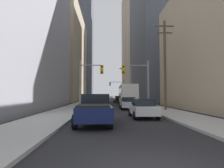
% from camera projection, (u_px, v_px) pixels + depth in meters
% --- Properties ---
extents(sidewalk_left, '(3.56, 160.00, 0.15)m').
position_uv_depth(sidewalk_left, '(90.00, 101.00, 54.18)').
color(sidewalk_left, '#9E9E99').
rests_on(sidewalk_left, ground).
extents(sidewalk_right, '(3.56, 160.00, 0.15)m').
position_uv_depth(sidewalk_right, '(128.00, 101.00, 54.56)').
color(sidewalk_right, '#9E9E99').
rests_on(sidewalk_right, ground).
extents(city_bus, '(2.90, 11.58, 3.40)m').
position_uv_depth(city_bus, '(127.00, 94.00, 33.92)').
color(city_bus, silver).
rests_on(city_bus, ground).
extents(pickup_truck_navy, '(2.21, 5.47, 1.90)m').
position_uv_depth(pickup_truck_navy, '(95.00, 109.00, 12.46)').
color(pickup_truck_navy, '#141E4C').
rests_on(pickup_truck_navy, ground).
extents(sedan_white, '(1.95, 4.21, 1.52)m').
position_uv_depth(sedan_white, '(143.00, 108.00, 15.67)').
color(sedan_white, white).
rests_on(sedan_white, ground).
extents(sedan_silver, '(1.95, 4.20, 1.52)m').
position_uv_depth(sedan_silver, '(128.00, 103.00, 24.48)').
color(sedan_silver, '#B7BABF').
rests_on(sedan_silver, ground).
extents(sedan_green, '(1.95, 4.24, 1.52)m').
position_uv_depth(sedan_green, '(102.00, 100.00, 36.39)').
color(sedan_green, '#195938').
rests_on(sedan_green, ground).
extents(sedan_black, '(1.95, 4.25, 1.52)m').
position_uv_depth(sedan_black, '(119.00, 99.00, 43.31)').
color(sedan_black, black).
rests_on(sedan_black, ground).
extents(sedan_beige, '(1.95, 4.21, 1.52)m').
position_uv_depth(sedan_beige, '(102.00, 99.00, 42.87)').
color(sedan_beige, '#C6B793').
rests_on(sedan_beige, ground).
extents(traffic_signal_near_left, '(2.88, 0.44, 6.00)m').
position_uv_depth(traffic_signal_near_left, '(90.00, 77.00, 23.53)').
color(traffic_signal_near_left, gray).
rests_on(traffic_signal_near_left, ground).
extents(traffic_signal_near_right, '(3.34, 0.44, 6.00)m').
position_uv_depth(traffic_signal_near_right, '(137.00, 77.00, 23.74)').
color(traffic_signal_near_right, gray).
rests_on(traffic_signal_near_right, ground).
extents(traffic_signal_far_right, '(4.11, 0.44, 6.00)m').
position_uv_depth(traffic_signal_far_right, '(117.00, 87.00, 56.32)').
color(traffic_signal_far_right, gray).
rests_on(traffic_signal_far_right, ground).
extents(utility_pole_right, '(2.20, 0.28, 10.32)m').
position_uv_depth(utility_pole_right, '(165.00, 63.00, 22.22)').
color(utility_pole_right, brown).
rests_on(utility_pole_right, ground).
extents(street_lamp_right, '(2.51, 0.32, 7.50)m').
position_uv_depth(street_lamp_right, '(129.00, 81.00, 40.57)').
color(street_lamp_right, gray).
rests_on(street_lamp_right, ground).
extents(building_left_mid_office, '(19.11, 28.87, 25.27)m').
position_uv_depth(building_left_mid_office, '(48.00, 57.00, 56.03)').
color(building_left_mid_office, tan).
rests_on(building_left_mid_office, ground).
extents(building_left_far_tower, '(14.02, 18.89, 74.48)m').
position_uv_depth(building_left_far_tower, '(78.00, 23.00, 96.67)').
color(building_left_far_tower, '#4C515B').
rests_on(building_left_far_tower, ground).
extents(building_right_mid_block, '(20.47, 25.81, 35.15)m').
position_uv_depth(building_right_mid_block, '(172.00, 38.00, 54.65)').
color(building_right_mid_block, '#4C515B').
rests_on(building_right_mid_block, ground).
extents(building_right_far_highrise, '(17.58, 20.03, 50.59)m').
position_uv_depth(building_right_far_highrise, '(142.00, 45.00, 93.70)').
color(building_right_far_highrise, tan).
rests_on(building_right_far_highrise, ground).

